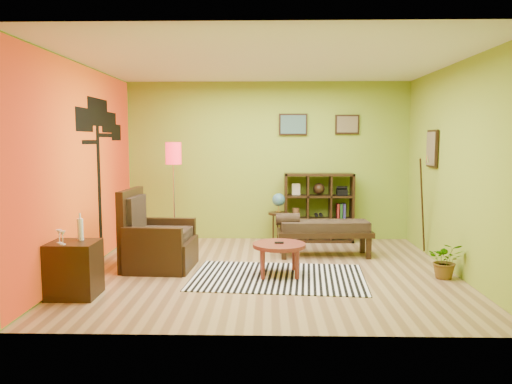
{
  "coord_description": "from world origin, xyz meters",
  "views": [
    {
      "loc": [
        -0.0,
        -6.65,
        1.78
      ],
      "look_at": [
        -0.16,
        0.33,
        1.05
      ],
      "focal_mm": 35.0,
      "sensor_mm": 36.0,
      "label": 1
    }
  ],
  "objects_px": {
    "floor_lamp": "(174,163)",
    "bench": "(322,229)",
    "side_cabinet": "(74,269)",
    "cube_shelf": "(320,208)",
    "potted_plant": "(446,264)",
    "globe_table": "(279,205)",
    "armchair": "(155,244)",
    "coffee_table": "(279,248)"
  },
  "relations": [
    {
      "from": "floor_lamp",
      "to": "bench",
      "type": "height_order",
      "value": "floor_lamp"
    },
    {
      "from": "armchair",
      "to": "bench",
      "type": "height_order",
      "value": "armchair"
    },
    {
      "from": "coffee_table",
      "to": "cube_shelf",
      "type": "height_order",
      "value": "cube_shelf"
    },
    {
      "from": "side_cabinet",
      "to": "bench",
      "type": "relative_size",
      "value": 0.64
    },
    {
      "from": "floor_lamp",
      "to": "potted_plant",
      "type": "relative_size",
      "value": 3.66
    },
    {
      "from": "globe_table",
      "to": "potted_plant",
      "type": "relative_size",
      "value": 1.82
    },
    {
      "from": "coffee_table",
      "to": "armchair",
      "type": "xyz_separation_m",
      "value": [
        -1.71,
        0.34,
        -0.03
      ]
    },
    {
      "from": "coffee_table",
      "to": "potted_plant",
      "type": "bearing_deg",
      "value": -2.69
    },
    {
      "from": "globe_table",
      "to": "armchair",
      "type": "bearing_deg",
      "value": -135.12
    },
    {
      "from": "armchair",
      "to": "potted_plant",
      "type": "distance_m",
      "value": 3.89
    },
    {
      "from": "cube_shelf",
      "to": "bench",
      "type": "distance_m",
      "value": 1.14
    },
    {
      "from": "potted_plant",
      "to": "cube_shelf",
      "type": "bearing_deg",
      "value": 120.7
    },
    {
      "from": "armchair",
      "to": "floor_lamp",
      "type": "distance_m",
      "value": 1.64
    },
    {
      "from": "side_cabinet",
      "to": "potted_plant",
      "type": "distance_m",
      "value": 4.58
    },
    {
      "from": "armchair",
      "to": "potted_plant",
      "type": "height_order",
      "value": "armchair"
    },
    {
      "from": "floor_lamp",
      "to": "armchair",
      "type": "bearing_deg",
      "value": -91.92
    },
    {
      "from": "side_cabinet",
      "to": "floor_lamp",
      "type": "relative_size",
      "value": 0.54
    },
    {
      "from": "armchair",
      "to": "potted_plant",
      "type": "xyz_separation_m",
      "value": [
        3.86,
        -0.44,
        -0.15
      ]
    },
    {
      "from": "side_cabinet",
      "to": "globe_table",
      "type": "bearing_deg",
      "value": 51.7
    },
    {
      "from": "side_cabinet",
      "to": "cube_shelf",
      "type": "height_order",
      "value": "cube_shelf"
    },
    {
      "from": "bench",
      "to": "potted_plant",
      "type": "height_order",
      "value": "bench"
    },
    {
      "from": "coffee_table",
      "to": "bench",
      "type": "bearing_deg",
      "value": 58.57
    },
    {
      "from": "globe_table",
      "to": "bench",
      "type": "distance_m",
      "value": 1.19
    },
    {
      "from": "bench",
      "to": "potted_plant",
      "type": "xyz_separation_m",
      "value": [
        1.47,
        -1.21,
        -0.24
      ]
    },
    {
      "from": "armchair",
      "to": "floor_lamp",
      "type": "height_order",
      "value": "floor_lamp"
    },
    {
      "from": "armchair",
      "to": "globe_table",
      "type": "xyz_separation_m",
      "value": [
        1.75,
        1.75,
        0.32
      ]
    },
    {
      "from": "globe_table",
      "to": "cube_shelf",
      "type": "relative_size",
      "value": 0.72
    },
    {
      "from": "side_cabinet",
      "to": "potted_plant",
      "type": "height_order",
      "value": "side_cabinet"
    },
    {
      "from": "side_cabinet",
      "to": "bench",
      "type": "xyz_separation_m",
      "value": [
        3.03,
        2.06,
        0.1
      ]
    },
    {
      "from": "coffee_table",
      "to": "side_cabinet",
      "type": "xyz_separation_m",
      "value": [
        -2.35,
        -0.95,
        -0.05
      ]
    },
    {
      "from": "coffee_table",
      "to": "armchair",
      "type": "bearing_deg",
      "value": 168.79
    },
    {
      "from": "armchair",
      "to": "globe_table",
      "type": "height_order",
      "value": "armchair"
    },
    {
      "from": "floor_lamp",
      "to": "globe_table",
      "type": "relative_size",
      "value": 2.02
    },
    {
      "from": "armchair",
      "to": "potted_plant",
      "type": "bearing_deg",
      "value": -6.51
    },
    {
      "from": "side_cabinet",
      "to": "cube_shelf",
      "type": "distance_m",
      "value": 4.46
    },
    {
      "from": "side_cabinet",
      "to": "coffee_table",
      "type": "bearing_deg",
      "value": 21.88
    },
    {
      "from": "cube_shelf",
      "to": "coffee_table",
      "type": "bearing_deg",
      "value": -108.77
    },
    {
      "from": "coffee_table",
      "to": "potted_plant",
      "type": "relative_size",
      "value": 1.46
    },
    {
      "from": "coffee_table",
      "to": "cube_shelf",
      "type": "relative_size",
      "value": 0.58
    },
    {
      "from": "globe_table",
      "to": "potted_plant",
      "type": "height_order",
      "value": "globe_table"
    },
    {
      "from": "floor_lamp",
      "to": "cube_shelf",
      "type": "height_order",
      "value": "floor_lamp"
    },
    {
      "from": "armchair",
      "to": "globe_table",
      "type": "bearing_deg",
      "value": 44.88
    }
  ]
}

